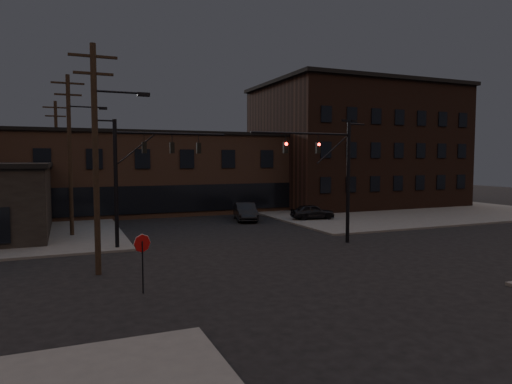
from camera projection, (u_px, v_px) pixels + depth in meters
The scene contains 15 objects.
ground at pixel (292, 266), 23.93m from camera, with size 140.00×140.00×0.00m, color black.
sidewalk_ne at pixel (374, 207), 52.66m from camera, with size 30.00×30.00×0.15m, color #474744.
building_row at pixel (173, 174), 49.39m from camera, with size 40.00×12.00×8.00m, color brown.
building_right at pixel (354, 147), 55.84m from camera, with size 22.00×16.00×14.00m, color black.
traffic_signal_near at pixel (334, 169), 29.79m from camera, with size 7.12×0.24×8.00m.
traffic_signal_far at pixel (137, 168), 28.33m from camera, with size 7.12×0.24×8.00m.
stop_sign at pixel (142, 250), 18.88m from camera, with size 0.72×0.33×2.48m.
utility_pole_near at pixel (97, 153), 21.70m from camera, with size 3.70×0.28×11.00m.
utility_pole_mid at pixel (71, 151), 32.32m from camera, with size 3.70×0.28×11.50m.
utility_pole_far at pixel (57, 157), 42.97m from camera, with size 2.20×0.28×11.00m.
lot_light_a at pixel (349, 160), 41.43m from camera, with size 1.50×0.28×9.14m.
lot_light_b at pixel (369, 160), 48.35m from camera, with size 1.50×0.28×9.14m.
parked_car_lot_a at pixel (313, 212), 41.33m from camera, with size 1.59×3.95×1.35m, color black.
parked_car_lot_b at pixel (330, 201), 51.43m from camera, with size 1.84×4.53×1.32m, color silver.
car_crossing at pixel (245, 212), 41.39m from camera, with size 1.72×4.93×1.62m, color black.
Camera 1 is at (-10.89, -21.01, 5.60)m, focal length 32.00 mm.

